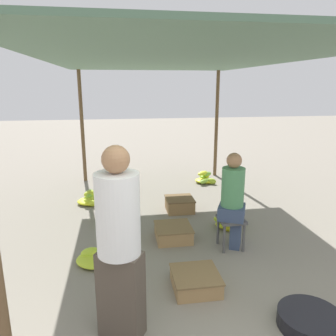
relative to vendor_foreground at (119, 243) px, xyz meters
name	(u,v)px	position (x,y,z in m)	size (l,w,h in m)	color
canopy_post_back_left	(82,127)	(-0.76, 5.03, 0.35)	(0.08, 0.08, 2.50)	brown
canopy_post_back_right	(216,125)	(2.37, 5.03, 0.35)	(0.08, 0.08, 2.50)	brown
canopy_tarp	(171,60)	(0.81, 2.22, 1.62)	(3.53, 6.02, 0.04)	#567A60
vendor_foreground	(119,243)	(0.00, 0.00, 0.00)	(0.50, 0.50, 1.73)	#4C4238
stool	(231,224)	(1.50, 1.40, -0.55)	(0.34, 0.34, 0.43)	#4C4C4C
vendor_seated	(233,199)	(1.52, 1.41, -0.20)	(0.45, 0.45, 1.33)	#384766
basin_black	(310,321)	(1.72, -0.19, -0.83)	(0.60, 0.60, 0.14)	black
banana_pile_left_0	(101,257)	(-0.25, 1.29, -0.83)	(0.57, 0.50, 0.18)	#A8C82E
banana_pile_left_1	(92,199)	(-0.51, 3.44, -0.80)	(0.57, 0.51, 0.26)	#BACF2B
banana_pile_left_2	(106,214)	(-0.21, 2.59, -0.78)	(0.42, 0.38, 0.29)	#A4C62F
banana_pile_left_3	(113,191)	(-0.11, 3.91, -0.82)	(0.45, 0.41, 0.20)	#87BA34
banana_pile_right_0	(228,223)	(1.69, 2.03, -0.82)	(0.53, 0.51, 0.18)	#BFD12A
banana_pile_right_1	(205,178)	(1.97, 4.46, -0.81)	(0.45, 0.56, 0.26)	#87BA34
crate_near	(196,281)	(0.81, 0.55, -0.80)	(0.51, 0.51, 0.19)	#9E7A4C
crate_mid	(173,233)	(0.77, 1.76, -0.79)	(0.52, 0.52, 0.21)	#9E7A4C
crate_far	(180,204)	(1.07, 2.84, -0.78)	(0.48, 0.48, 0.24)	olive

